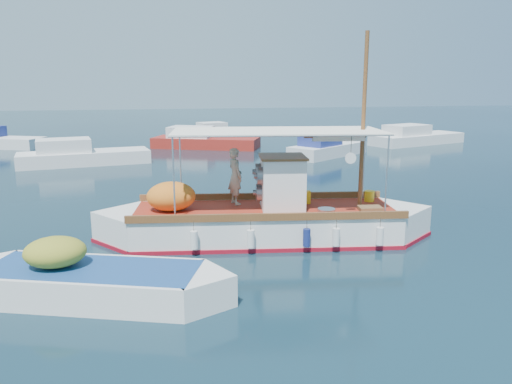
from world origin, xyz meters
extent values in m
plane|color=black|center=(0.00, 0.00, 0.00)|extent=(160.00, 160.00, 0.00)
cube|color=white|center=(-0.75, 0.41, 0.38)|extent=(8.48, 3.84, 1.20)
cube|color=white|center=(-4.80, 0.99, 0.38)|extent=(2.70, 2.70, 1.20)
cube|color=white|center=(3.29, -0.16, 0.38)|extent=(2.70, 2.70, 1.20)
cube|color=maroon|center=(-0.75, 0.41, 0.02)|extent=(8.60, 3.95, 0.20)
cube|color=maroon|center=(-0.75, 0.41, 0.96)|extent=(8.45, 3.63, 0.07)
cube|color=brown|center=(-0.56, 1.77, 1.09)|extent=(8.22, 1.27, 0.22)
cube|color=brown|center=(-0.95, -0.95, 1.09)|extent=(8.22, 1.27, 0.22)
cube|color=white|center=(-0.21, 0.34, 1.80)|extent=(1.49, 1.59, 1.64)
cube|color=brown|center=(-0.21, 0.34, 2.65)|extent=(1.62, 1.71, 0.07)
cylinder|color=slate|center=(-0.96, 0.09, 2.13)|extent=(0.31, 0.57, 0.55)
cylinder|color=slate|center=(-0.87, 0.78, 2.13)|extent=(0.31, 0.57, 0.55)
cylinder|color=slate|center=(-0.91, 0.44, 1.53)|extent=(0.31, 0.57, 0.55)
cylinder|color=brown|center=(2.27, -0.02, 3.71)|extent=(0.15, 0.15, 5.45)
cylinder|color=brown|center=(1.41, 0.11, 3.27)|extent=(1.95, 0.36, 0.09)
cylinder|color=silver|center=(-3.28, 1.98, 2.21)|extent=(0.05, 0.05, 2.45)
cylinder|color=silver|center=(-3.62, -0.39, 2.21)|extent=(0.05, 0.05, 2.45)
cylinder|color=silver|center=(2.87, 1.11, 2.21)|extent=(0.05, 0.05, 2.45)
cylinder|color=silver|center=(2.53, -1.26, 2.21)|extent=(0.05, 0.05, 2.45)
cube|color=white|center=(-0.37, 0.36, 3.46)|extent=(6.73, 3.49, 0.04)
ellipsoid|color=orange|center=(-3.67, 0.82, 1.44)|extent=(1.69, 1.50, 0.92)
cube|color=yellow|center=(0.73, 0.81, 1.20)|extent=(0.30, 0.23, 0.44)
cylinder|color=yellow|center=(2.92, 0.66, 1.17)|extent=(0.37, 0.37, 0.37)
cube|color=brown|center=(2.42, -0.48, 1.05)|extent=(0.77, 0.59, 0.13)
cylinder|color=#B2B2B2|center=(1.00, -0.44, 1.05)|extent=(0.62, 0.62, 0.13)
cylinder|color=white|center=(1.46, -1.06, 2.76)|extent=(0.33, 0.08, 0.33)
cylinder|color=white|center=(-3.12, -0.79, 0.49)|extent=(0.25, 0.25, 0.52)
cylinder|color=navy|center=(0.11, -1.25, 0.49)|extent=(0.25, 0.25, 0.52)
cylinder|color=white|center=(2.27, -1.56, 0.49)|extent=(0.25, 0.25, 0.52)
imported|color=#A49F88|center=(-1.57, 1.23, 1.92)|extent=(0.61, 0.77, 1.86)
cube|color=white|center=(-5.69, -3.19, 0.27)|extent=(5.27, 3.45, 0.96)
cube|color=white|center=(-3.37, -4.01, 0.27)|extent=(1.81, 1.81, 0.96)
cube|color=navy|center=(-5.69, -3.19, 0.73)|extent=(5.20, 3.25, 0.05)
ellipsoid|color=olive|center=(-6.49, -2.91, 1.10)|extent=(1.71, 1.56, 0.70)
cube|color=silver|center=(-8.20, 17.09, 0.30)|extent=(7.94, 3.71, 1.00)
cube|color=silver|center=(-9.32, 16.89, 1.20)|extent=(3.37, 2.55, 0.80)
cube|color=maroon|center=(-0.07, 23.31, 0.30)|extent=(8.41, 5.62, 1.00)
cube|color=silver|center=(-1.17, 23.77, 1.20)|extent=(3.84, 3.41, 0.80)
cube|color=silver|center=(7.56, 17.39, 0.30)|extent=(6.45, 5.53, 1.00)
cube|color=navy|center=(6.79, 16.83, 1.20)|extent=(3.16, 3.01, 0.80)
cube|color=silver|center=(16.93, 22.21, 0.30)|extent=(8.78, 5.26, 1.00)
cube|color=silver|center=(15.74, 21.79, 1.20)|extent=(3.90, 3.21, 0.80)
cube|color=silver|center=(1.67, 27.71, 0.30)|extent=(5.80, 3.63, 1.00)
cube|color=silver|center=(0.89, 27.45, 1.20)|extent=(2.61, 2.31, 0.80)
camera|label=1|loc=(-4.22, -14.55, 4.94)|focal=35.00mm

